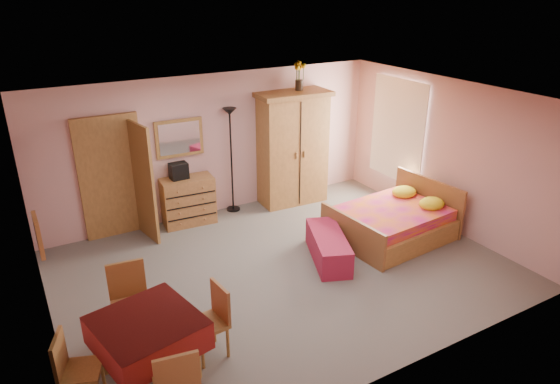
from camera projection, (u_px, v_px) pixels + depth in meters
floor at (284, 269)px, 7.62m from camera, size 6.50×6.50×0.00m
ceiling at (285, 100)px, 6.61m from camera, size 6.50×6.50×0.00m
wall_back at (215, 145)px, 9.12m from camera, size 6.50×0.10×2.60m
wall_front at (407, 272)px, 5.12m from camera, size 6.50×0.10×2.60m
wall_left at (36, 246)px, 5.63m from camera, size 0.10×5.00×2.60m
wall_right at (447, 155)px, 8.61m from camera, size 0.10×5.00×2.60m
doorway at (112, 178)px, 8.33m from camera, size 1.06×0.12×2.15m
window at (398, 130)px, 9.49m from camera, size 0.08×1.40×1.95m
picture_left at (38, 235)px, 5.01m from camera, size 0.04×0.32×0.42m
picture_back at (323, 116)px, 10.08m from camera, size 0.30×0.04×0.40m
chest_of_drawers at (188, 201)px, 8.93m from camera, size 0.95×0.53×0.87m
wall_mirror at (179, 138)px, 8.67m from camera, size 0.84×0.07×0.67m
stereo at (179, 171)px, 8.71m from camera, size 0.31×0.23×0.29m
floor_lamp at (231, 161)px, 9.23m from camera, size 0.30×0.30×1.99m
wardrobe at (292, 148)px, 9.60m from camera, size 1.43×0.79×2.19m
sunflower_vase at (299, 76)px, 9.19m from camera, size 0.22×0.22×0.53m
bed at (392, 214)px, 8.41m from camera, size 2.02×1.65×0.88m
bench at (328, 247)px, 7.82m from camera, size 0.92×1.37×0.43m
dining_table at (150, 348)px, 5.42m from camera, size 1.21×1.21×0.75m
chair_south at (176, 381)px, 4.84m from camera, size 0.49×0.49×0.93m
chair_north at (131, 306)px, 5.94m from camera, size 0.49×0.49×0.98m
chair_west at (81, 370)px, 5.04m from camera, size 0.50×0.50×0.86m
chair_east at (207, 323)px, 5.71m from camera, size 0.44×0.44×0.89m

